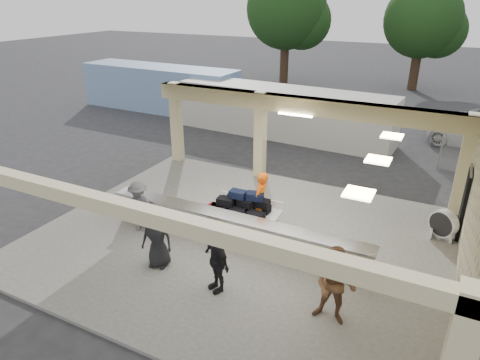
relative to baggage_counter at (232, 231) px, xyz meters
The scene contains 14 objects.
ground 0.77m from the baggage_counter, 90.00° to the left, with size 120.00×120.00×0.00m, color #28282A.
pavilion 1.41m from the baggage_counter, 79.65° to the left, with size 12.01×10.00×3.55m.
baggage_counter is the anchor object (origin of this frame).
luggage_cart 1.07m from the baggage_counter, 102.05° to the left, with size 2.26×1.46×1.29m.
drum_fan 6.37m from the baggage_counter, 30.33° to the left, with size 0.86×0.69×0.94m.
baggage_handler 1.43m from the baggage_counter, 77.13° to the left, with size 0.69×0.38×1.90m, color #EE5A0C.
passenger_a 3.97m from the baggage_counter, 27.16° to the right, with size 0.93×0.41×1.91m, color brown.
passenger_b 2.11m from the baggage_counter, 73.16° to the right, with size 0.99×0.36×1.69m, color black.
passenger_c 3.06m from the baggage_counter, behind, with size 1.06×0.37×1.64m, color #4C4B50.
passenger_d 2.27m from the baggage_counter, 126.91° to the right, with size 0.84×0.35×1.73m, color black.
container_white 11.34m from the baggage_counter, 104.29° to the left, with size 11.58×2.32×2.51m, color #B8B8B4.
container_blue 17.34m from the baggage_counter, 133.32° to the left, with size 10.59×2.54×2.75m, color #7B98C5.
tree_left 26.31m from the baggage_counter, 107.30° to the left, with size 6.60×6.30×9.00m.
tree_mid 27.11m from the baggage_counter, 85.03° to the left, with size 6.00×5.60×8.00m.
Camera 1 is at (5.09, -10.10, 6.98)m, focal length 32.00 mm.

